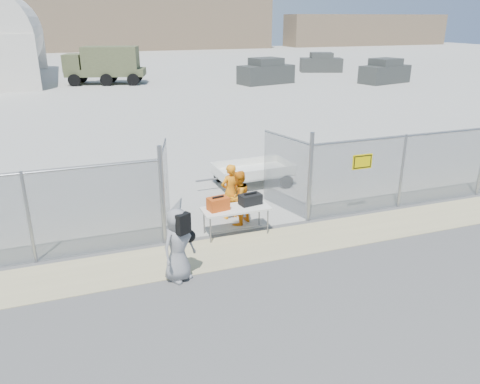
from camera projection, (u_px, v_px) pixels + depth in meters
name	position (u px, v px, depth m)	size (l,w,h in m)	color
ground	(270.00, 266.00, 10.60)	(160.00, 160.00, 0.00)	#484848
tarmac_inside	(107.00, 73.00, 47.64)	(160.00, 80.00, 0.01)	#ABAAA0
dirt_strip	(254.00, 247.00, 11.48)	(44.00, 1.60, 0.01)	tan
distant_hills	(117.00, 23.00, 79.40)	(140.00, 6.00, 9.00)	#7F684F
chain_link_fence	(240.00, 192.00, 11.98)	(40.00, 0.20, 2.20)	gray
folding_table	(236.00, 221.00, 12.07)	(1.74, 0.72, 0.74)	white
orange_bag	(218.00, 204.00, 11.76)	(0.51, 0.34, 0.32)	#D84E13
black_duffel	(250.00, 199.00, 12.12)	(0.56, 0.33, 0.27)	black
security_worker_left	(230.00, 192.00, 12.89)	(0.58, 0.38, 1.58)	orange
security_worker_right	(238.00, 198.00, 12.53)	(0.74, 0.57, 1.51)	orange
visitor	(178.00, 245.00, 9.82)	(0.79, 0.52, 1.62)	gray
utility_trailer	(253.00, 174.00, 15.62)	(3.29, 1.70, 0.80)	white
military_truck	(106.00, 66.00, 39.33)	(6.46, 2.38, 3.08)	#525736
parked_vehicle_near	(266.00, 71.00, 39.66)	(4.64, 2.10, 2.10)	#3C3E3B
parked_vehicle_mid	(321.00, 63.00, 48.46)	(4.23, 1.91, 1.91)	#3C3E3B
parked_vehicle_far	(385.00, 71.00, 40.11)	(4.47, 2.02, 2.02)	#3C3E3B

